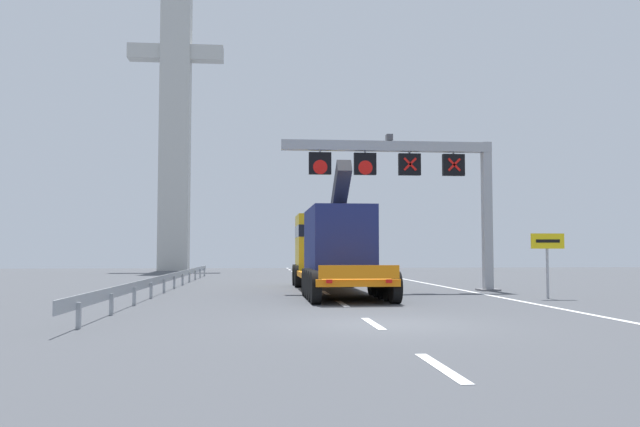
% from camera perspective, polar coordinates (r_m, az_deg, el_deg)
% --- Properties ---
extents(ground, '(112.00, 112.00, 0.00)m').
position_cam_1_polar(ground, '(16.14, 5.53, -9.58)').
color(ground, '#424449').
extents(lane_markings, '(0.20, 63.45, 0.01)m').
position_cam_1_polar(lane_markings, '(40.33, -1.21, -5.86)').
color(lane_markings, silver).
rests_on(lane_markings, ground).
extents(edge_line_right, '(0.20, 63.00, 0.01)m').
position_cam_1_polar(edge_line_right, '(29.29, 13.22, -6.70)').
color(edge_line_right, silver).
rests_on(edge_line_right, ground).
extents(overhead_lane_gantry, '(9.83, 0.90, 7.06)m').
position_cam_1_polar(overhead_lane_gantry, '(29.95, 8.37, 3.62)').
color(overhead_lane_gantry, '#9EA0A5').
rests_on(overhead_lane_gantry, ground).
extents(heavy_haul_truck_orange, '(3.06, 14.08, 5.30)m').
position_cam_1_polar(heavy_haul_truck_orange, '(29.44, 0.97, -2.91)').
color(heavy_haul_truck_orange, orange).
rests_on(heavy_haul_truck_orange, ground).
extents(exit_sign_yellow, '(1.29, 0.15, 2.45)m').
position_cam_1_polar(exit_sign_yellow, '(26.01, 19.23, -3.01)').
color(exit_sign_yellow, '#9EA0A5').
rests_on(exit_sign_yellow, ground).
extents(guardrail_left, '(0.13, 35.74, 0.76)m').
position_cam_1_polar(guardrail_left, '(31.95, -12.69, -5.43)').
color(guardrail_left, '#999EA3').
rests_on(guardrail_left, ground).
extents(bridge_pylon_distant, '(9.00, 2.00, 33.58)m').
position_cam_1_polar(bridge_pylon_distant, '(65.07, -12.48, 10.42)').
color(bridge_pylon_distant, '#B7B7B2').
rests_on(bridge_pylon_distant, ground).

